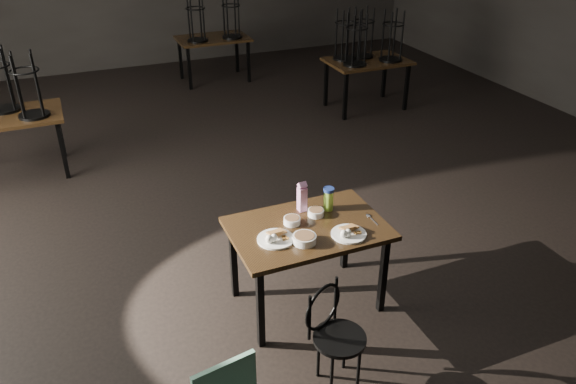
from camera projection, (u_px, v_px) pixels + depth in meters
name	position (u px, v px, depth m)	size (l,w,h in m)	color
main_table	(308.00, 235.00, 4.38)	(1.20, 0.80, 0.75)	black
plate_left	(275.00, 238.00, 4.17)	(0.28, 0.28, 0.09)	white
plate_right	(349.00, 232.00, 4.23)	(0.27, 0.27, 0.09)	white
bowl_near	(292.00, 220.00, 4.37)	(0.13, 0.13, 0.05)	white
bowl_far	(316.00, 212.00, 4.48)	(0.13, 0.13, 0.05)	white
bowl_big	(304.00, 239.00, 4.14)	(0.18, 0.18, 0.06)	white
juice_carton	(302.00, 197.00, 4.50)	(0.07, 0.07, 0.26)	#84185F
water_bottle	(328.00, 199.00, 4.52)	(0.11, 0.11, 0.20)	#A8EB45
spoon	(369.00, 216.00, 4.47)	(0.04, 0.18, 0.01)	silver
bentwood_chair	(333.00, 329.00, 3.78)	(0.41, 0.40, 0.77)	black
bg_table_left	(2.00, 112.00, 6.36)	(1.20, 0.80, 1.48)	black
bg_table_right	(366.00, 57.00, 8.33)	(1.20, 0.80, 1.48)	black
bg_table_far	(213.00, 38.00, 9.53)	(1.20, 0.80, 1.48)	black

